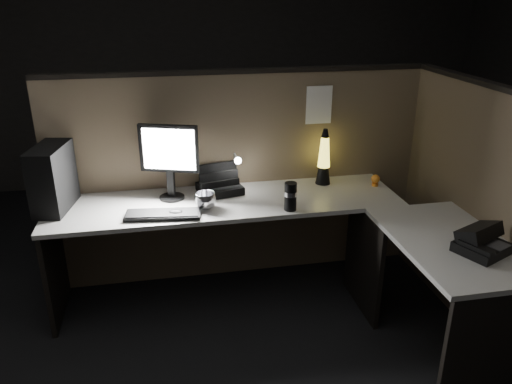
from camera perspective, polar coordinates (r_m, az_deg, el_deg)
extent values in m
plane|color=black|center=(3.18, 1.21, -17.21)|extent=(6.00, 6.00, 0.00)
plane|color=#282623|center=(5.47, -5.51, 15.01)|extent=(6.00, 0.00, 6.00)
cube|color=brown|center=(3.61, -1.80, 1.53)|extent=(2.66, 0.06, 1.50)
cube|color=brown|center=(3.37, 23.66, -1.95)|extent=(0.06, 1.66, 1.50)
cube|color=#A5A49C|center=(3.30, -3.43, -1.19)|extent=(2.30, 0.60, 0.03)
cube|color=#A5A49C|center=(2.98, 21.40, -5.42)|extent=(0.60, 1.00, 0.03)
cube|color=black|center=(3.52, -22.04, -7.98)|extent=(0.03, 0.55, 0.70)
cube|color=black|center=(2.85, 25.48, -16.27)|extent=(0.55, 0.03, 0.70)
cube|color=black|center=(3.41, 12.18, -7.66)|extent=(0.03, 0.55, 0.70)
cube|color=black|center=(3.34, -22.22, 1.49)|extent=(0.24, 0.41, 0.41)
cylinder|color=black|center=(3.36, -9.57, -0.60)|extent=(0.17, 0.17, 0.01)
cube|color=black|center=(3.34, -9.69, 1.09)|extent=(0.06, 0.05, 0.18)
cube|color=black|center=(3.26, -9.95, 4.91)|extent=(0.38, 0.15, 0.31)
cube|color=white|center=(3.24, -9.94, 4.81)|extent=(0.32, 0.11, 0.27)
cube|color=black|center=(3.10, -10.59, -2.56)|extent=(0.47, 0.21, 0.02)
ellipsoid|color=black|center=(3.09, -9.14, -2.38)|extent=(0.11, 0.09, 0.04)
cube|color=white|center=(3.56, -2.40, 1.15)|extent=(0.04, 0.05, 0.03)
cylinder|color=white|center=(3.52, -2.43, 2.89)|extent=(0.01, 0.01, 0.20)
cylinder|color=white|center=(3.42, -2.29, 4.09)|extent=(0.01, 0.13, 0.01)
sphere|color=white|center=(3.35, -2.08, 3.60)|extent=(0.05, 0.05, 0.05)
cube|color=black|center=(3.41, -4.17, 0.39)|extent=(0.32, 0.30, 0.05)
cube|color=black|center=(3.36, -4.10, 0.85)|extent=(0.27, 0.08, 0.10)
cube|color=black|center=(3.46, -4.37, 2.23)|extent=(0.27, 0.08, 0.19)
cone|color=black|center=(3.59, 7.68, 1.95)|extent=(0.11, 0.11, 0.13)
cone|color=yellow|center=(3.53, 7.82, 4.55)|extent=(0.09, 0.09, 0.21)
sphere|color=brown|center=(3.55, 7.76, 3.50)|extent=(0.04, 0.04, 0.04)
sphere|color=brown|center=(3.53, 7.82, 4.70)|extent=(0.03, 0.03, 0.03)
cone|color=black|center=(3.49, 7.93, 6.68)|extent=(0.05, 0.05, 0.06)
cylinder|color=black|center=(3.12, 3.96, -0.51)|extent=(0.08, 0.08, 0.18)
imported|color=silver|center=(3.16, -5.79, -1.00)|extent=(0.18, 0.18, 0.11)
sphere|color=orange|center=(3.61, 13.50, 1.47)|extent=(0.06, 0.06, 0.06)
cube|color=white|center=(3.55, 7.21, 9.84)|extent=(0.19, 0.00, 0.27)
cube|color=black|center=(2.90, 24.41, -5.80)|extent=(0.32, 0.30, 0.05)
cube|color=black|center=(2.90, 24.14, -4.29)|extent=(0.29, 0.24, 0.12)
cube|color=black|center=(2.80, 23.85, -5.90)|extent=(0.12, 0.19, 0.04)
cube|color=#3F3F42|center=(2.89, 25.74, -5.42)|extent=(0.14, 0.14, 0.00)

